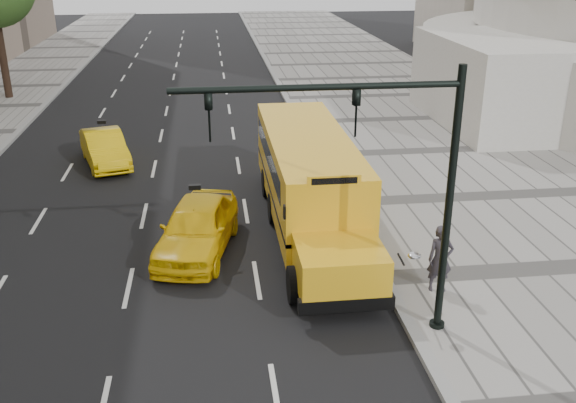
{
  "coord_description": "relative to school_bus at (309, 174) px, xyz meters",
  "views": [
    {
      "loc": [
        1.43,
        -20.71,
        8.68
      ],
      "look_at": [
        3.5,
        -4.0,
        1.9
      ],
      "focal_mm": 40.0,
      "sensor_mm": 36.0,
      "label": 1
    }
  ],
  "objects": [
    {
      "name": "ground",
      "position": [
        -4.5,
        1.39,
        -1.76
      ],
      "size": [
        140.0,
        140.0,
        0.0
      ],
      "primitive_type": "plane",
      "color": "black",
      "rests_on": "ground"
    },
    {
      "name": "sidewalk_museum",
      "position": [
        7.5,
        1.39,
        -1.69
      ],
      "size": [
        12.0,
        140.0,
        0.15
      ],
      "primitive_type": "cube",
      "color": "gray",
      "rests_on": "ground"
    },
    {
      "name": "curb_museum",
      "position": [
        1.5,
        1.39,
        -1.69
      ],
      "size": [
        0.3,
        140.0,
        0.15
      ],
      "primitive_type": "cube",
      "color": "gray",
      "rests_on": "ground"
    },
    {
      "name": "school_bus",
      "position": [
        0.0,
        0.0,
        0.0
      ],
      "size": [
        2.96,
        11.56,
        3.19
      ],
      "color": "yellow",
      "rests_on": "ground"
    },
    {
      "name": "taxi_near",
      "position": [
        -3.62,
        -1.62,
        -0.95
      ],
      "size": [
        2.94,
        5.06,
        1.62
      ],
      "primitive_type": "imported",
      "rotation": [
        0.0,
        0.0,
        -0.23
      ],
      "color": "yellow",
      "rests_on": "ground"
    },
    {
      "name": "taxi_far",
      "position": [
        -7.54,
        7.2,
        -1.05
      ],
      "size": [
        2.72,
        4.6,
        1.43
      ],
      "primitive_type": "imported",
      "rotation": [
        0.0,
        0.0,
        0.3
      ],
      "color": "yellow",
      "rests_on": "ground"
    },
    {
      "name": "pedestrian",
      "position": [
        2.7,
        -5.0,
        -0.71
      ],
      "size": [
        0.71,
        0.51,
        1.81
      ],
      "primitive_type": "imported",
      "rotation": [
        0.0,
        0.0,
        -0.13
      ],
      "color": "#2E2B32",
      "rests_on": "sidewalk_museum"
    },
    {
      "name": "traffic_signal",
      "position": [
        0.69,
        -6.68,
        2.33
      ],
      "size": [
        6.18,
        0.36,
        6.4
      ],
      "color": "black",
      "rests_on": "ground"
    }
  ]
}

